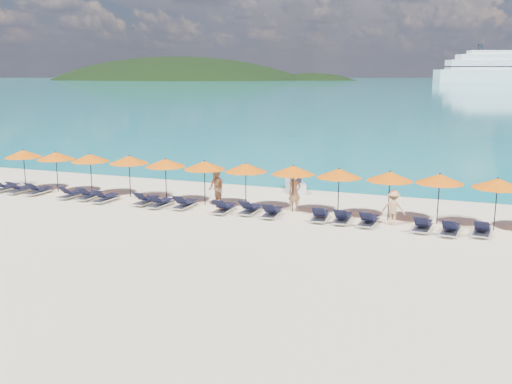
% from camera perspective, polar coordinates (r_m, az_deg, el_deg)
% --- Properties ---
extents(ground, '(1400.00, 1400.00, 0.00)m').
position_cam_1_polar(ground, '(23.43, -2.62, -4.27)').
color(ground, beige).
extents(sea, '(1600.00, 1300.00, 0.01)m').
position_cam_1_polar(sea, '(680.74, 20.43, 10.45)').
color(sea, '#1FA9B2').
rests_on(sea, ground).
extents(headland_main, '(374.00, 242.00, 126.50)m').
position_cam_1_polar(headland_main, '(641.71, -8.08, 7.63)').
color(headland_main, black).
rests_on(headland_main, ground).
extents(headland_small, '(162.00, 126.00, 85.50)m').
position_cam_1_polar(headland_small, '(603.46, 5.56, 7.72)').
color(headland_small, black).
rests_on(headland_small, ground).
extents(jetski, '(1.79, 2.53, 0.84)m').
position_cam_1_polar(jetski, '(31.98, 3.96, 0.69)').
color(jetski, silver).
rests_on(jetski, ground).
extents(beachgoer_a, '(0.78, 0.77, 1.81)m').
position_cam_1_polar(beachgoer_a, '(27.22, 3.87, -0.06)').
color(beachgoer_a, tan).
rests_on(beachgoer_a, ground).
extents(beachgoer_b, '(1.01, 0.94, 1.82)m').
position_cam_1_polar(beachgoer_b, '(28.42, -3.98, 0.45)').
color(beachgoer_b, tan).
rests_on(beachgoer_b, ground).
extents(beachgoer_c, '(1.03, 0.54, 1.55)m').
position_cam_1_polar(beachgoer_c, '(25.40, 13.57, -1.53)').
color(beachgoer_c, tan).
rests_on(beachgoer_c, ground).
extents(umbrella_0, '(2.10, 2.10, 2.28)m').
position_cam_1_polar(umbrella_0, '(34.96, -22.25, 3.56)').
color(umbrella_0, black).
rests_on(umbrella_0, ground).
extents(umbrella_1, '(2.10, 2.10, 2.28)m').
position_cam_1_polar(umbrella_1, '(33.40, -19.39, 3.43)').
color(umbrella_1, black).
rests_on(umbrella_1, ground).
extents(umbrella_2, '(2.10, 2.10, 2.28)m').
position_cam_1_polar(umbrella_2, '(32.07, -16.26, 3.30)').
color(umbrella_2, black).
rests_on(umbrella_2, ground).
extents(umbrella_3, '(2.10, 2.10, 2.28)m').
position_cam_1_polar(umbrella_3, '(30.82, -12.59, 3.17)').
color(umbrella_3, black).
rests_on(umbrella_3, ground).
extents(umbrella_4, '(2.10, 2.10, 2.28)m').
position_cam_1_polar(umbrella_4, '(29.41, -9.05, 2.90)').
color(umbrella_4, black).
rests_on(umbrella_4, ground).
extents(umbrella_5, '(2.10, 2.10, 2.28)m').
position_cam_1_polar(umbrella_5, '(28.35, -5.18, 2.68)').
color(umbrella_5, black).
rests_on(umbrella_5, ground).
extents(umbrella_6, '(2.10, 2.10, 2.28)m').
position_cam_1_polar(umbrella_6, '(27.55, -1.03, 2.46)').
color(umbrella_6, black).
rests_on(umbrella_6, ground).
extents(umbrella_7, '(2.10, 2.10, 2.28)m').
position_cam_1_polar(umbrella_7, '(26.90, 3.74, 2.21)').
color(umbrella_7, black).
rests_on(umbrella_7, ground).
extents(umbrella_8, '(2.10, 2.10, 2.28)m').
position_cam_1_polar(umbrella_8, '(26.26, 8.30, 1.88)').
color(umbrella_8, black).
rests_on(umbrella_8, ground).
extents(umbrella_9, '(2.10, 2.10, 2.28)m').
position_cam_1_polar(umbrella_9, '(25.87, 13.25, 1.54)').
color(umbrella_9, black).
rests_on(umbrella_9, ground).
extents(umbrella_10, '(2.10, 2.10, 2.28)m').
position_cam_1_polar(umbrella_10, '(25.83, 17.89, 1.27)').
color(umbrella_10, black).
rests_on(umbrella_10, ground).
extents(umbrella_11, '(2.10, 2.10, 2.28)m').
position_cam_1_polar(umbrella_11, '(25.60, 23.01, 0.81)').
color(umbrella_11, black).
rests_on(umbrella_11, ground).
extents(lounger_0, '(0.64, 1.71, 0.66)m').
position_cam_1_polar(lounger_0, '(34.88, -23.76, 0.45)').
color(lounger_0, silver).
rests_on(lounger_0, ground).
extents(lounger_1, '(0.73, 1.74, 0.66)m').
position_cam_1_polar(lounger_1, '(34.00, -22.47, 0.29)').
color(lounger_1, silver).
rests_on(lounger_1, ground).
extents(lounger_2, '(0.63, 1.70, 0.66)m').
position_cam_1_polar(lounger_2, '(33.27, -20.90, 0.17)').
color(lounger_2, silver).
rests_on(lounger_2, ground).
extents(lounger_3, '(0.77, 1.75, 0.66)m').
position_cam_1_polar(lounger_3, '(31.71, -17.96, -0.16)').
color(lounger_3, silver).
rests_on(lounger_3, ground).
extents(lounger_4, '(0.68, 1.72, 0.66)m').
position_cam_1_polar(lounger_4, '(31.09, -16.31, -0.29)').
color(lounger_4, silver).
rests_on(lounger_4, ground).
extents(lounger_5, '(0.68, 1.72, 0.66)m').
position_cam_1_polar(lounger_5, '(30.24, -14.81, -0.54)').
color(lounger_5, silver).
rests_on(lounger_5, ground).
extents(lounger_6, '(0.74, 1.74, 0.66)m').
position_cam_1_polar(lounger_6, '(29.19, -10.91, -0.79)').
color(lounger_6, silver).
rests_on(lounger_6, ground).
extents(lounger_7, '(0.72, 1.73, 0.66)m').
position_cam_1_polar(lounger_7, '(28.50, -9.52, -1.04)').
color(lounger_7, silver).
rests_on(lounger_7, ground).
extents(lounger_8, '(0.63, 1.71, 0.66)m').
position_cam_1_polar(lounger_8, '(28.08, -7.14, -1.16)').
color(lounger_8, silver).
rests_on(lounger_8, ground).
extents(lounger_9, '(0.66, 1.71, 0.66)m').
position_cam_1_polar(lounger_9, '(27.03, -3.22, -1.59)').
color(lounger_9, silver).
rests_on(lounger_9, ground).
extents(lounger_10, '(0.69, 1.72, 0.66)m').
position_cam_1_polar(lounger_10, '(26.78, -0.56, -1.70)').
color(lounger_10, silver).
rests_on(lounger_10, ground).
extents(lounger_11, '(0.71, 1.73, 0.66)m').
position_cam_1_polar(lounger_11, '(26.21, 1.60, -2.00)').
color(lounger_11, silver).
rests_on(lounger_11, ground).
extents(lounger_12, '(0.79, 1.75, 0.66)m').
position_cam_1_polar(lounger_12, '(25.70, 6.44, -2.35)').
color(lounger_12, silver).
rests_on(lounger_12, ground).
extents(lounger_13, '(0.69, 1.72, 0.66)m').
position_cam_1_polar(lounger_13, '(25.47, 8.63, -2.54)').
color(lounger_13, silver).
rests_on(lounger_13, ground).
extents(lounger_14, '(0.72, 1.73, 0.66)m').
position_cam_1_polar(lounger_14, '(25.19, 11.21, -2.79)').
color(lounger_14, silver).
rests_on(lounger_14, ground).
extents(lounger_15, '(0.75, 1.74, 0.66)m').
position_cam_1_polar(lounger_15, '(24.89, 16.34, -3.22)').
color(lounger_15, silver).
rests_on(lounger_15, ground).
extents(lounger_16, '(0.78, 1.75, 0.66)m').
position_cam_1_polar(lounger_16, '(24.69, 18.87, -3.51)').
color(lounger_16, silver).
rests_on(lounger_16, ground).
extents(lounger_17, '(0.76, 1.75, 0.66)m').
position_cam_1_polar(lounger_17, '(25.01, 21.66, -3.51)').
color(lounger_17, silver).
rests_on(lounger_17, ground).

